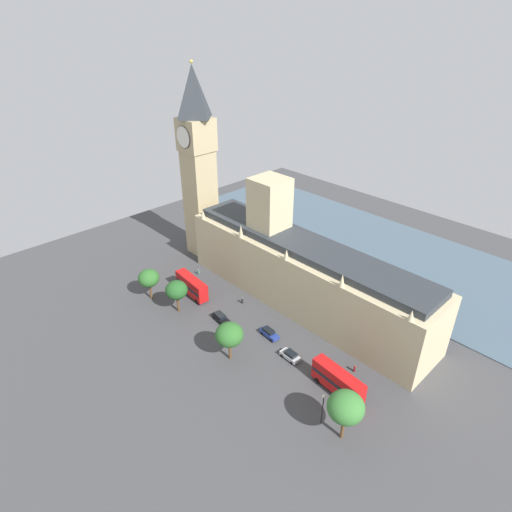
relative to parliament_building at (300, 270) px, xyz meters
The scene contains 17 objects.
ground_plane 8.73m from the parliament_building, 31.72° to the left, with size 144.52×144.52×0.00m, color #424244.
river_thames 34.82m from the parliament_building, behind, with size 42.94×130.07×0.25m, color #475B6B.
parliament_building is the anchor object (origin of this frame).
clock_tower 38.98m from the parliament_building, 88.20° to the right, with size 7.78×7.78×49.92m.
double_decker_bus_opposite_hall 26.17m from the parliament_building, 49.03° to the right, with size 3.34×10.66×4.75m.
car_black_corner 20.86m from the parliament_building, 20.39° to the right, with size 2.35×4.94×1.74m.
car_blue_far_end 16.68m from the parliament_building, 16.71° to the left, with size 2.06×4.66×1.74m.
car_silver_near_tower 21.31m from the parliament_building, 36.42° to the left, with size 2.10×4.24×1.74m.
double_decker_bus_under_trees 28.90m from the parliament_building, 55.13° to the left, with size 3.39×10.67×4.75m.
pedestrian_midblock 25.80m from the parliament_building, 66.53° to the left, with size 0.45×0.56×1.59m.
pedestrian_kerbside 28.56m from the parliament_building, 68.52° to the right, with size 0.54×0.64×1.65m.
pedestrian_leading 15.42m from the parliament_building, 38.81° to the right, with size 0.55×0.63×1.54m.
plane_tree_by_river_gate 24.82m from the parliament_building, ahead, with size 5.44×5.44×8.34m.
plane_tree_trailing 35.13m from the parliament_building, 45.40° to the right, with size 4.89×4.89×7.71m.
plane_tree_slot_10 28.15m from the parliament_building, 35.29° to the right, with size 4.93×4.93×7.88m.
plane_tree_slot_11 37.60m from the parliament_building, 51.65° to the left, with size 5.81×5.81×9.35m.
street_lamp_slot_12 34.90m from the parliament_building, 47.31° to the left, with size 0.56×0.56×6.55m.
Camera 1 is at (62.08, 50.85, 58.91)m, focal length 29.75 mm.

